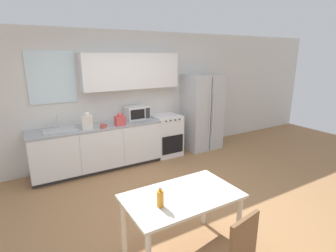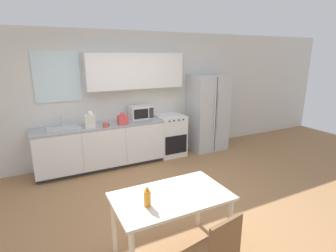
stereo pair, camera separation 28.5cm
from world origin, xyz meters
name	(u,v)px [view 1 (the left image)]	position (x,y,z in m)	size (l,w,h in m)	color
ground_plane	(164,201)	(0.00, 0.00, 0.00)	(12.00, 12.00, 0.00)	#9E7047
wall_back	(117,92)	(0.05, 2.04, 1.46)	(12.00, 0.38, 2.70)	silver
kitchen_counter	(98,147)	(-0.50, 1.73, 0.45)	(2.51, 0.66, 0.89)	#333333
oven_range	(166,135)	(1.05, 1.74, 0.46)	(0.60, 0.63, 0.92)	white
refrigerator	(202,112)	(2.04, 1.71, 0.89)	(0.84, 0.71, 1.78)	silver
kitchen_sink	(60,130)	(-1.17, 1.73, 0.91)	(0.60, 0.39, 0.24)	#B7BABC
microwave	(137,112)	(0.41, 1.85, 1.03)	(0.48, 0.34, 0.28)	silver
coffee_mug	(103,126)	(-0.45, 1.49, 0.94)	(0.13, 0.09, 0.08)	#BF4C3F
grocery_bag_0	(87,121)	(-0.70, 1.59, 1.03)	(0.22, 0.20, 0.32)	silver
grocery_bag_1	(120,120)	(-0.09, 1.54, 1.00)	(0.19, 0.16, 0.25)	#D14C4C
dining_table	(182,203)	(-0.37, -1.06, 0.64)	(1.26, 0.75, 0.75)	beige
drink_bottle	(160,198)	(-0.68, -1.13, 0.84)	(0.07, 0.07, 0.22)	orange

